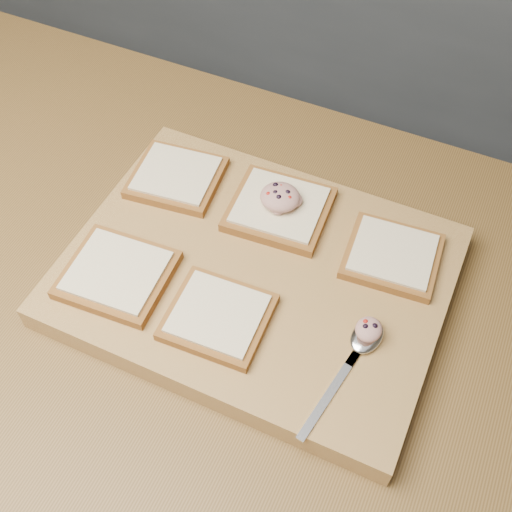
{
  "coord_description": "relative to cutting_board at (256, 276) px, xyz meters",
  "views": [
    {
      "loc": [
        0.17,
        -0.37,
        1.58
      ],
      "look_at": [
        -0.02,
        0.05,
        0.96
      ],
      "focal_mm": 45.0,
      "sensor_mm": 36.0,
      "label": 1
    }
  ],
  "objects": [
    {
      "name": "island_counter",
      "position": [
        0.02,
        -0.05,
        -0.46
      ],
      "size": [
        2.0,
        0.8,
        0.9
      ],
      "color": "slate",
      "rests_on": "ground"
    },
    {
      "name": "tuna_salad_dollop",
      "position": [
        -0.01,
        0.09,
        0.05
      ],
      "size": [
        0.05,
        0.05,
        0.02
      ],
      "color": "tan",
      "rests_on": "bread_far_center"
    },
    {
      "name": "bread_far_left",
      "position": [
        -0.16,
        0.09,
        0.03
      ],
      "size": [
        0.13,
        0.12,
        0.02
      ],
      "color": "brown",
      "rests_on": "cutting_board"
    },
    {
      "name": "bread_near_center",
      "position": [
        -0.01,
        -0.09,
        0.03
      ],
      "size": [
        0.12,
        0.11,
        0.02
      ],
      "color": "brown",
      "rests_on": "cutting_board"
    },
    {
      "name": "bread_far_right",
      "position": [
        0.15,
        0.08,
        0.03
      ],
      "size": [
        0.12,
        0.11,
        0.02
      ],
      "color": "brown",
      "rests_on": "cutting_board"
    },
    {
      "name": "cutting_board",
      "position": [
        0.0,
        0.0,
        0.0
      ],
      "size": [
        0.46,
        0.35,
        0.04
      ],
      "primitive_type": "cube",
      "color": "#AD894A",
      "rests_on": "island_counter"
    },
    {
      "name": "spoon_salad",
      "position": [
        0.16,
        -0.04,
        0.04
      ],
      "size": [
        0.03,
        0.03,
        0.02
      ],
      "color": "tan",
      "rests_on": "spoon"
    },
    {
      "name": "bread_far_center",
      "position": [
        -0.01,
        0.09,
        0.03
      ],
      "size": [
        0.13,
        0.12,
        0.02
      ],
      "color": "brown",
      "rests_on": "cutting_board"
    },
    {
      "name": "bread_near_left",
      "position": [
        -0.15,
        -0.08,
        0.03
      ],
      "size": [
        0.13,
        0.12,
        0.02
      ],
      "color": "brown",
      "rests_on": "cutting_board"
    },
    {
      "name": "back_counter",
      "position": [
        0.02,
        1.38,
        -0.45
      ],
      "size": [
        3.6,
        0.62,
        0.94
      ],
      "color": "slate",
      "rests_on": "ground"
    },
    {
      "name": "spoon",
      "position": [
        0.15,
        -0.05,
        0.02
      ],
      "size": [
        0.05,
        0.17,
        0.01
      ],
      "color": "silver",
      "rests_on": "cutting_board"
    }
  ]
}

